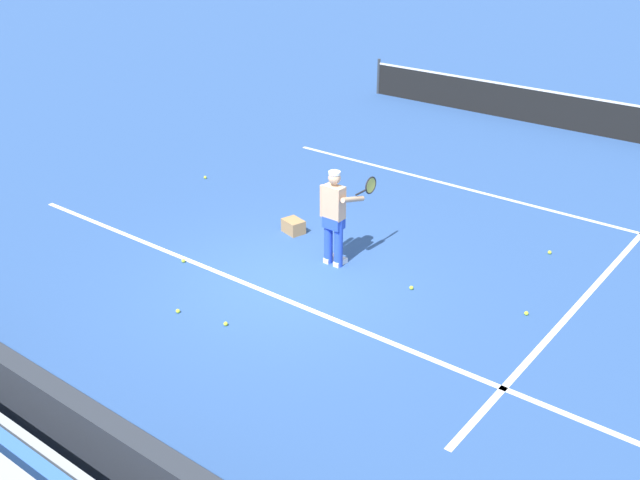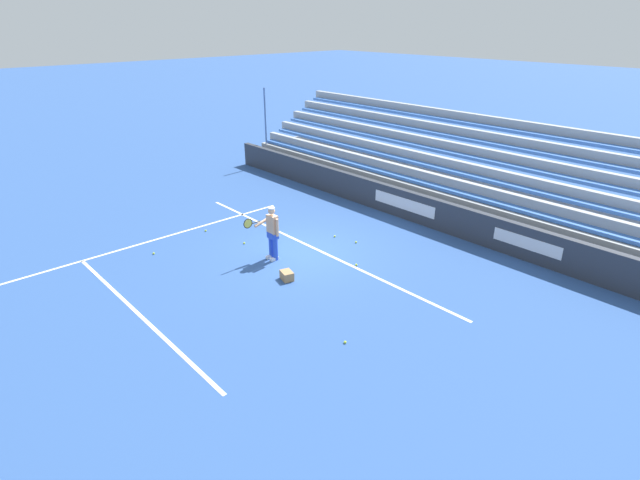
# 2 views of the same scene
# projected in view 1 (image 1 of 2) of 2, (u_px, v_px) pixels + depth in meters

# --- Properties ---
(ground_plane) EXTENTS (160.00, 160.00, 0.00)m
(ground_plane) POSITION_uv_depth(u_px,v_px,m) (289.00, 281.00, 12.48)
(ground_plane) COLOR #2D5193
(court_baseline_white) EXTENTS (12.00, 0.10, 0.01)m
(court_baseline_white) POSITION_uv_depth(u_px,v_px,m) (269.00, 293.00, 12.13)
(court_baseline_white) COLOR white
(court_baseline_white) RESTS_ON ground
(court_sideline_white) EXTENTS (0.10, 12.00, 0.01)m
(court_sideline_white) POSITION_uv_depth(u_px,v_px,m) (616.00, 263.00, 13.07)
(court_sideline_white) COLOR white
(court_sideline_white) RESTS_ON ground
(court_service_line_white) EXTENTS (8.22, 0.10, 0.01)m
(court_service_line_white) POSITION_uv_depth(u_px,v_px,m) (449.00, 184.00, 16.39)
(court_service_line_white) COLOR white
(court_service_line_white) RESTS_ON ground
(back_wall_sponsor_board) EXTENTS (20.15, 0.25, 1.10)m
(back_wall_sponsor_board) POSITION_uv_depth(u_px,v_px,m) (22.00, 399.00, 8.79)
(back_wall_sponsor_board) COLOR #2D333D
(back_wall_sponsor_board) RESTS_ON ground
(tennis_player) EXTENTS (0.59, 0.99, 1.71)m
(tennis_player) POSITION_uv_depth(u_px,v_px,m) (335.00, 217.00, 12.67)
(tennis_player) COLOR blue
(tennis_player) RESTS_ON ground
(ball_box_cardboard) EXTENTS (0.47, 0.40, 0.26)m
(ball_box_cardboard) POSITION_uv_depth(u_px,v_px,m) (293.00, 226.00, 14.14)
(ball_box_cardboard) COLOR #A87F51
(ball_box_cardboard) RESTS_ON ground
(tennis_ball_far_right) EXTENTS (0.07, 0.07, 0.07)m
(tennis_ball_far_right) POSITION_uv_depth(u_px,v_px,m) (183.00, 261.00, 13.08)
(tennis_ball_far_right) COLOR #CCE533
(tennis_ball_far_right) RESTS_ON ground
(tennis_ball_toward_net) EXTENTS (0.07, 0.07, 0.07)m
(tennis_ball_toward_net) POSITION_uv_depth(u_px,v_px,m) (205.00, 177.00, 16.70)
(tennis_ball_toward_net) COLOR #CCE533
(tennis_ball_toward_net) RESTS_ON ground
(tennis_ball_midcourt) EXTENTS (0.07, 0.07, 0.07)m
(tennis_ball_midcourt) POSITION_uv_depth(u_px,v_px,m) (226.00, 324.00, 11.24)
(tennis_ball_midcourt) COLOR #CCE533
(tennis_ball_midcourt) RESTS_ON ground
(tennis_ball_on_baseline) EXTENTS (0.07, 0.07, 0.07)m
(tennis_ball_on_baseline) POSITION_uv_depth(u_px,v_px,m) (550.00, 252.00, 13.37)
(tennis_ball_on_baseline) COLOR #CCE533
(tennis_ball_on_baseline) RESTS_ON ground
(tennis_ball_far_left) EXTENTS (0.07, 0.07, 0.07)m
(tennis_ball_far_left) POSITION_uv_depth(u_px,v_px,m) (411.00, 288.00, 12.22)
(tennis_ball_far_left) COLOR #CCE533
(tennis_ball_far_left) RESTS_ON ground
(tennis_ball_by_box) EXTENTS (0.07, 0.07, 0.07)m
(tennis_ball_by_box) POSITION_uv_depth(u_px,v_px,m) (178.00, 311.00, 11.56)
(tennis_ball_by_box) COLOR #CCE533
(tennis_ball_by_box) RESTS_ON ground
(tennis_ball_near_player) EXTENTS (0.07, 0.07, 0.07)m
(tennis_ball_near_player) POSITION_uv_depth(u_px,v_px,m) (526.00, 313.00, 11.51)
(tennis_ball_near_player) COLOR #CCE533
(tennis_ball_near_player) RESTS_ON ground
(tennis_net) EXTENTS (11.09, 0.09, 1.07)m
(tennis_net) POSITION_uv_depth(u_px,v_px,m) (549.00, 108.00, 20.03)
(tennis_net) COLOR #33383D
(tennis_net) RESTS_ON ground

